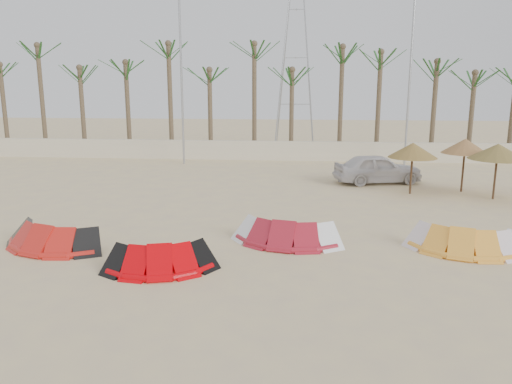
# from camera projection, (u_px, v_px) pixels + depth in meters

# --- Properties ---
(ground) EXTENTS (120.00, 120.00, 0.00)m
(ground) POSITION_uv_depth(u_px,v_px,m) (234.00, 294.00, 12.42)
(ground) COLOR #E0C888
(ground) RESTS_ON ground
(boundary_wall) EXTENTS (60.00, 0.30, 1.30)m
(boundary_wall) POSITION_uv_depth(u_px,v_px,m) (278.00, 151.00, 33.68)
(boundary_wall) COLOR beige
(boundary_wall) RESTS_ON ground
(palm_line) EXTENTS (52.00, 4.00, 7.70)m
(palm_line) POSITION_uv_depth(u_px,v_px,m) (290.00, 63.00, 33.83)
(palm_line) COLOR brown
(palm_line) RESTS_ON ground
(lamp_b) EXTENTS (1.25, 0.14, 11.00)m
(lamp_b) POSITION_uv_depth(u_px,v_px,m) (182.00, 72.00, 31.17)
(lamp_b) COLOR #A5A8AD
(lamp_b) RESTS_ON ground
(lamp_c) EXTENTS (1.25, 0.14, 11.00)m
(lamp_c) POSITION_uv_depth(u_px,v_px,m) (411.00, 72.00, 29.90)
(lamp_c) COLOR #A5A8AD
(lamp_c) RESTS_ON ground
(pylon) EXTENTS (3.00, 3.00, 14.00)m
(pylon) POSITION_uv_depth(u_px,v_px,m) (294.00, 149.00, 39.56)
(pylon) COLOR #A5A8AD
(pylon) RESTS_ON ground
(kite_red_left) EXTENTS (3.87, 2.43, 0.90)m
(kite_red_left) POSITION_uv_depth(u_px,v_px,m) (56.00, 233.00, 16.06)
(kite_red_left) COLOR red
(kite_red_left) RESTS_ON ground
(kite_red_mid) EXTENTS (3.36, 2.14, 0.90)m
(kite_red_mid) POSITION_uv_depth(u_px,v_px,m) (163.00, 254.00, 14.12)
(kite_red_mid) COLOR #D20006
(kite_red_mid) RESTS_ON ground
(kite_red_right) EXTENTS (3.74, 2.16, 0.90)m
(kite_red_right) POSITION_uv_depth(u_px,v_px,m) (286.00, 229.00, 16.50)
(kite_red_right) COLOR #A71A2A
(kite_red_right) RESTS_ON ground
(kite_orange) EXTENTS (3.62, 2.38, 0.90)m
(kite_orange) POSITION_uv_depth(u_px,v_px,m) (459.00, 237.00, 15.67)
(kite_orange) COLOR #FFA833
(kite_orange) RESTS_ON ground
(parasol_left) EXTENTS (2.28, 2.28, 2.43)m
(parasol_left) POSITION_uv_depth(u_px,v_px,m) (413.00, 150.00, 23.21)
(parasol_left) COLOR #4C331E
(parasol_left) RESTS_ON ground
(parasol_mid) EXTENTS (2.51, 2.51, 2.52)m
(parasol_mid) POSITION_uv_depth(u_px,v_px,m) (498.00, 152.00, 22.09)
(parasol_mid) COLOR #4C331E
(parasol_mid) RESTS_ON ground
(parasol_right) EXTENTS (2.19, 2.19, 2.57)m
(parasol_right) POSITION_uv_depth(u_px,v_px,m) (465.00, 146.00, 23.63)
(parasol_right) COLOR #4C331E
(parasol_right) RESTS_ON ground
(car) EXTENTS (4.80, 2.85, 1.53)m
(car) POSITION_uv_depth(u_px,v_px,m) (378.00, 169.00, 26.01)
(car) COLOR silver
(car) RESTS_ON ground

